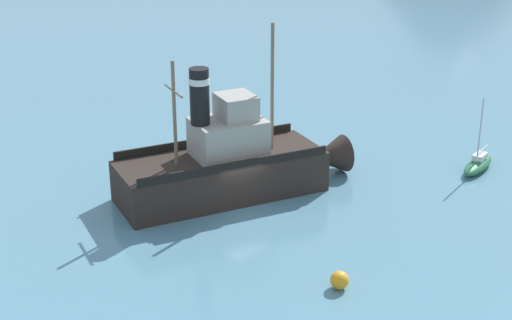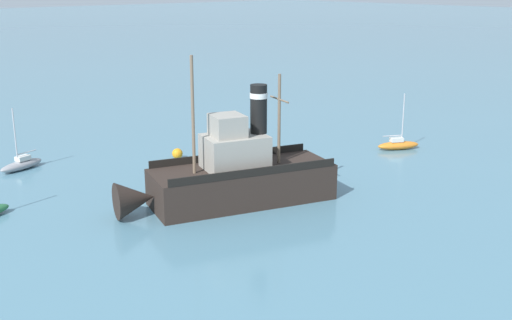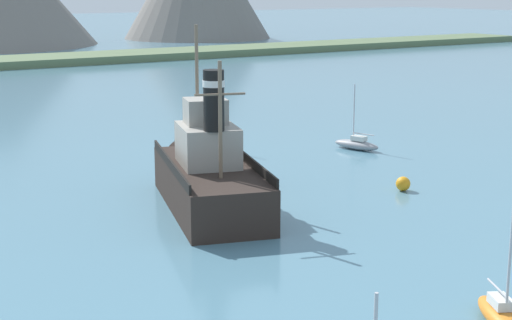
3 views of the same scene
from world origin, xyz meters
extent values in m
plane|color=teal|center=(0.00, 0.00, 0.00)|extent=(600.00, 600.00, 0.00)
cube|color=#2D231E|center=(-1.92, 0.37, 1.20)|extent=(7.82, 12.77, 2.40)
cone|color=#2D231E|center=(0.25, 7.24, 1.20)|extent=(2.97, 3.00, 2.35)
cube|color=#9E998E|center=(-1.77, 0.85, 3.50)|extent=(4.07, 4.72, 2.20)
cube|color=#9E998E|center=(-1.62, 1.33, 5.30)|extent=(2.70, 2.57, 1.40)
cylinder|color=black|center=(-2.29, -0.77, 6.20)|extent=(1.10, 1.10, 3.20)
cylinder|color=silver|center=(-2.29, -0.77, 7.10)|extent=(1.16, 1.16, 0.35)
cylinder|color=#75604C|center=(-0.93, 3.52, 6.15)|extent=(0.20, 0.20, 7.50)
cylinder|color=#75604C|center=(-2.74, -2.20, 5.40)|extent=(0.20, 0.20, 6.00)
cylinder|color=#75604C|center=(-2.74, -2.20, 6.72)|extent=(2.51, 0.90, 0.12)
cube|color=black|center=(-3.98, 1.02, 2.65)|extent=(3.56, 10.90, 0.50)
cube|color=black|center=(0.13, -0.28, 2.65)|extent=(3.56, 10.90, 0.50)
ellipsoid|color=#286B3D|center=(6.37, 14.57, 0.35)|extent=(1.82, 3.94, 0.70)
cube|color=silver|center=(6.33, 14.77, 0.88)|extent=(0.84, 1.20, 0.36)
cylinder|color=#B7B7BC|center=(6.43, 14.28, 2.80)|extent=(0.10, 0.10, 4.20)
cylinder|color=#B7B7BC|center=(6.26, 15.16, 1.25)|extent=(0.43, 1.78, 0.08)
ellipsoid|color=gray|center=(15.24, 8.37, 0.35)|extent=(2.14, 3.96, 0.70)
cube|color=silver|center=(15.30, 8.18, 0.88)|extent=(0.93, 1.24, 0.36)
cylinder|color=#B7B7BC|center=(15.15, 8.66, 2.80)|extent=(0.10, 0.10, 4.20)
cylinder|color=#B7B7BC|center=(15.41, 7.80, 1.25)|extent=(0.59, 1.75, 0.08)
ellipsoid|color=orange|center=(-0.65, -18.67, 0.35)|extent=(2.75, 3.87, 0.70)
cube|color=silver|center=(-0.56, -18.49, 0.88)|extent=(1.08, 1.27, 0.36)
cylinder|color=#B7B7BC|center=(-0.79, -18.93, 2.80)|extent=(0.10, 0.10, 4.20)
cylinder|color=#B7B7BC|center=(-0.37, -18.14, 1.25)|extent=(0.91, 1.63, 0.08)
sphere|color=orange|center=(9.71, -2.53, 0.44)|extent=(0.87, 0.87, 0.87)
camera|label=1|loc=(29.89, -26.92, 19.11)|focal=55.00mm
camera|label=2|loc=(-32.76, 26.67, 14.37)|focal=45.00mm
camera|label=3|loc=(-22.40, -35.96, 12.06)|focal=55.00mm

